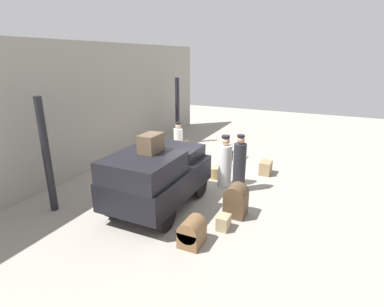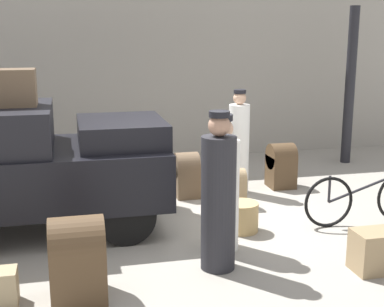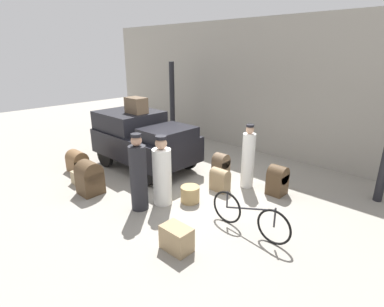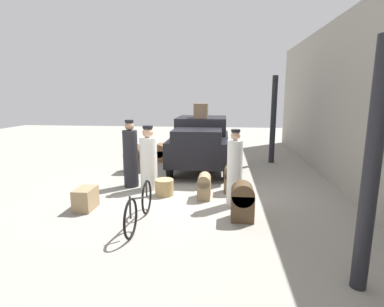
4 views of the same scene
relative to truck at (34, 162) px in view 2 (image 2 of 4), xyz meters
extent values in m
plane|color=gray|center=(1.92, -0.25, -0.94)|extent=(30.00, 30.00, 0.00)
cube|color=gray|center=(1.92, 3.83, 1.31)|extent=(16.00, 0.15, 4.50)
cylinder|color=black|center=(5.93, 2.50, 0.60)|extent=(0.20, 0.20, 3.09)
cylinder|color=black|center=(1.10, 0.81, -0.57)|extent=(0.75, 0.12, 0.75)
cylinder|color=black|center=(1.10, -0.81, -0.57)|extent=(0.75, 0.12, 0.75)
cube|color=black|center=(0.10, 0.00, -0.18)|extent=(3.24, 1.78, 0.73)
cube|color=black|center=(1.15, 0.00, 0.35)|extent=(1.14, 1.39, 0.33)
torus|color=black|center=(3.84, -0.81, -0.59)|extent=(0.71, 0.04, 0.71)
cylinder|color=#232328|center=(4.38, -0.81, -0.41)|extent=(1.10, 0.04, 0.38)
cylinder|color=#232328|center=(3.84, -0.81, -0.41)|extent=(0.04, 0.04, 0.37)
cylinder|color=tan|center=(2.64, -0.68, -0.75)|extent=(0.45, 0.45, 0.39)
cylinder|color=white|center=(3.14, 1.00, -0.21)|extent=(0.34, 0.34, 1.46)
sphere|color=tan|center=(3.14, 1.00, 0.62)|extent=(0.21, 0.21, 0.21)
cylinder|color=black|center=(3.14, 1.00, 0.73)|extent=(0.20, 0.20, 0.06)
cylinder|color=white|center=(2.21, -1.17, -0.27)|extent=(0.44, 0.44, 1.35)
sphere|color=tan|center=(2.21, -1.17, 0.55)|extent=(0.27, 0.27, 0.27)
cylinder|color=black|center=(2.21, -1.17, 0.69)|extent=(0.26, 0.26, 0.07)
cylinder|color=#232328|center=(2.02, -1.70, -0.19)|extent=(0.39, 0.39, 1.51)
sphere|color=tan|center=(2.02, -1.70, 0.69)|extent=(0.24, 0.24, 0.24)
cylinder|color=black|center=(2.02, -1.70, 0.81)|extent=(0.23, 0.23, 0.07)
cube|color=#937A56|center=(2.77, 0.31, -0.72)|extent=(0.48, 0.30, 0.44)
cylinder|color=#937A56|center=(2.77, 0.31, -0.50)|extent=(0.48, 0.30, 0.30)
cube|color=#937A56|center=(3.74, -2.18, -0.71)|extent=(0.57, 0.37, 0.47)
cube|color=#4C3823|center=(0.48, -2.08, -0.65)|extent=(0.53, 0.55, 0.59)
cylinder|color=#4C3823|center=(0.48, -2.08, -0.35)|extent=(0.53, 0.55, 0.55)
cube|color=brown|center=(2.27, 0.98, -0.68)|extent=(0.37, 0.42, 0.52)
cylinder|color=brown|center=(2.27, 0.98, -0.42)|extent=(0.37, 0.42, 0.42)
cube|color=#4C3823|center=(3.95, 1.14, -0.67)|extent=(0.42, 0.44, 0.54)
cylinder|color=#4C3823|center=(3.95, 1.14, -0.40)|extent=(0.42, 0.44, 0.44)
cube|color=brown|center=(-0.23, 0.00, 0.97)|extent=(0.63, 0.43, 0.47)
camera|label=1|loc=(-6.37, -4.04, 3.07)|focal=28.00mm
camera|label=2|loc=(0.46, -7.09, 1.67)|focal=50.00mm
camera|label=3|loc=(7.12, -5.36, 2.51)|focal=28.00mm
camera|label=4|loc=(9.58, 0.73, 1.49)|focal=28.00mm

